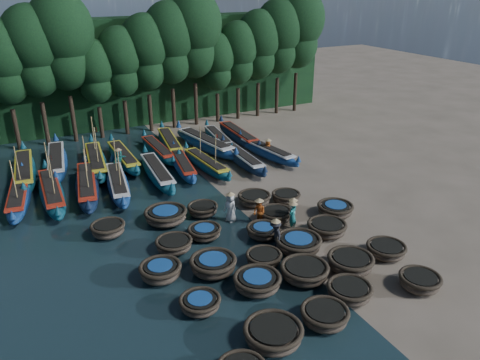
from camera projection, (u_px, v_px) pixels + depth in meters
name	position (u px, v px, depth m)	size (l,w,h in m)	color
ground	(251.00, 220.00, 27.98)	(120.00, 120.00, 0.00)	#7E6D5C
foliage_wall	(136.00, 71.00, 45.19)	(40.00, 3.00, 10.00)	black
coracle_1	(273.00, 334.00, 18.35)	(2.74, 2.74, 0.78)	brown
coracle_2	(325.00, 315.00, 19.37)	(2.54, 2.54, 0.75)	brown
coracle_3	(349.00, 291.00, 20.90)	(2.32, 2.32, 0.73)	brown
coracle_4	(420.00, 281.00, 21.58)	(2.32, 2.32, 0.73)	brown
coracle_5	(200.00, 303.00, 20.21)	(1.85, 1.85, 0.64)	brown
coracle_6	(257.00, 282.00, 21.49)	(2.60, 2.60, 0.77)	brown
coracle_7	(305.00, 271.00, 22.23)	(2.68, 2.68, 0.81)	brown
coracle_8	(350.00, 262.00, 22.92)	(2.33, 2.33, 0.83)	brown
coracle_9	(386.00, 250.00, 24.17)	(2.27, 2.27, 0.67)	brown
coracle_10	(161.00, 271.00, 22.25)	(2.21, 2.21, 0.81)	brown
coracle_11	(213.00, 264.00, 22.73)	(2.59, 2.59, 0.84)	brown
coracle_12	(264.00, 258.00, 23.45)	(2.19, 2.19, 0.67)	brown
coracle_13	(298.00, 243.00, 24.57)	(2.90, 2.90, 0.81)	brown
coracle_14	(327.00, 228.00, 26.14)	(2.29, 2.29, 0.78)	brown
coracle_15	(174.00, 244.00, 24.61)	(2.12, 2.12, 0.70)	brown
coracle_16	(205.00, 232.00, 25.84)	(1.88, 1.88, 0.67)	brown
coracle_17	(263.00, 231.00, 25.93)	(1.90, 1.90, 0.69)	brown
coracle_18	(276.00, 215.00, 27.63)	(2.44, 2.44, 0.74)	brown
coracle_19	(335.00, 209.00, 28.28)	(2.46, 2.46, 0.76)	brown
coracle_20	(108.00, 229.00, 26.04)	(2.16, 2.16, 0.78)	brown
coracle_21	(166.00, 215.00, 27.44)	(3.07, 3.07, 0.84)	brown
coracle_22	(203.00, 209.00, 28.33)	(2.14, 2.14, 0.71)	brown
coracle_23	(254.00, 199.00, 29.67)	(2.13, 2.13, 0.74)	brown
coracle_24	(286.00, 197.00, 30.08)	(2.23, 2.23, 0.64)	brown
long_boat_0	(19.00, 195.00, 29.81)	(2.51, 8.14, 3.49)	navy
long_boat_1	(52.00, 192.00, 30.21)	(1.67, 8.48, 3.60)	navy
long_boat_2	(87.00, 185.00, 31.17)	(2.76, 8.56, 3.68)	#0F1D37
long_boat_3	(118.00, 184.00, 31.57)	(2.47, 7.90, 3.39)	navy
long_boat_4	(157.00, 172.00, 33.32)	(2.00, 8.23, 1.45)	navy
long_boat_5	(183.00, 165.00, 34.85)	(2.35, 7.24, 1.29)	navy
long_boat_6	(206.00, 164.00, 35.05)	(1.79, 7.44, 3.17)	navy
long_boat_7	(242.00, 158.00, 35.99)	(1.65, 7.88, 1.39)	#0F1D37
long_boat_8	(267.00, 151.00, 37.46)	(2.47, 7.70, 1.37)	navy
long_boat_9	(24.00, 171.00, 33.44)	(2.17, 9.08, 1.60)	navy
long_boat_10	(57.00, 161.00, 35.27)	(2.63, 8.84, 1.57)	navy
long_boat_11	(96.00, 161.00, 35.26)	(2.54, 8.70, 3.72)	navy
long_boat_12	(123.00, 157.00, 36.19)	(1.44, 8.15, 1.43)	navy
long_boat_13	(158.00, 150.00, 37.84)	(1.42, 7.52, 1.32)	navy
long_boat_14	(170.00, 143.00, 39.39)	(2.61, 8.05, 1.43)	navy
long_boat_15	(205.00, 143.00, 39.07)	(3.11, 9.04, 1.61)	navy
long_boat_16	(218.00, 138.00, 40.67)	(2.09, 7.27, 1.29)	navy
long_boat_17	(239.00, 135.00, 41.18)	(1.79, 8.34, 1.47)	#0F1D37
fisherman_0	(230.00, 207.00, 27.43)	(0.84, 1.03, 2.01)	silver
fisherman_1	(293.00, 215.00, 26.53)	(0.73, 0.63, 1.89)	#18645F
fisherman_2	(259.00, 212.00, 27.01)	(0.75, 0.89, 1.84)	#C05519
fisherman_3	(275.00, 234.00, 24.60)	(0.81, 1.20, 1.92)	black
fisherman_4	(293.00, 211.00, 27.03)	(1.00, 0.94, 1.86)	silver
fisherman_5	(119.00, 160.00, 34.48)	(1.60, 1.49, 2.00)	#18645F
fisherman_6	(268.00, 148.00, 37.41)	(0.52, 0.75, 1.69)	#C05519
tree_2	(3.00, 61.00, 36.63)	(4.51, 4.51, 10.63)	black
tree_3	(33.00, 50.00, 37.33)	(4.92, 4.92, 11.60)	black
tree_4	(62.00, 40.00, 38.02)	(5.34, 5.34, 12.58)	black
tree_5	(95.00, 71.00, 40.06)	(3.68, 3.68, 8.68)	black
tree_6	(121.00, 61.00, 40.75)	(4.09, 4.09, 9.65)	black
tree_7	(146.00, 51.00, 41.45)	(4.51, 4.51, 10.63)	black
tree_8	(170.00, 42.00, 42.15)	(4.92, 4.92, 11.60)	black
tree_9	(193.00, 33.00, 42.85)	(5.34, 5.34, 12.58)	black
tree_10	(217.00, 61.00, 44.88)	(3.68, 3.68, 8.68)	black
tree_11	(238.00, 52.00, 45.58)	(4.09, 4.09, 9.65)	black
tree_12	(259.00, 44.00, 46.27)	(4.51, 4.51, 10.63)	black
tree_13	(279.00, 36.00, 46.97)	(4.92, 4.92, 11.60)	black
tree_14	(298.00, 27.00, 47.67)	(5.34, 5.34, 12.58)	black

